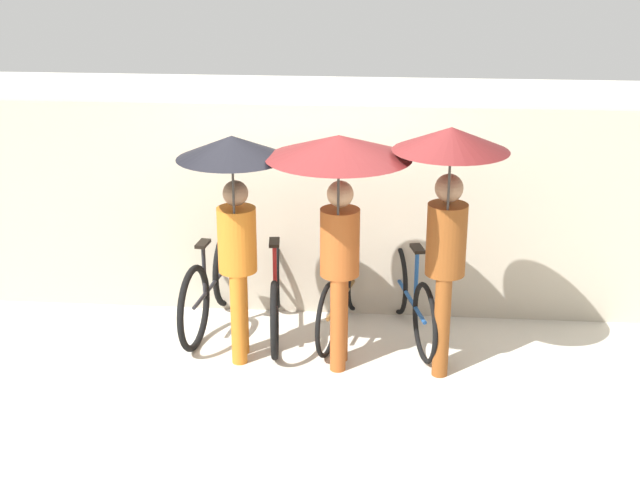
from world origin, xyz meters
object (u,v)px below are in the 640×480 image
object	(u,v)px
parked_bicycle_1	(276,293)
pedestrian_leading	(234,193)
parked_bicycle_0	(211,285)
pedestrian_trailing	(449,191)
pedestrian_center	(339,182)
parked_bicycle_2	(343,294)
parked_bicycle_3	(410,296)

from	to	relation	value
parked_bicycle_1	pedestrian_leading	distance (m)	1.33
parked_bicycle_0	pedestrian_trailing	xyz separation A→B (m)	(2.05, -0.79, 1.19)
parked_bicycle_1	pedestrian_trailing	distance (m)	2.03
parked_bicycle_1	pedestrian_center	world-z (taller)	pedestrian_center
parked_bicycle_2	pedestrian_center	size ratio (longest dim) A/B	0.82
pedestrian_leading	pedestrian_trailing	distance (m)	1.68
parked_bicycle_3	pedestrian_leading	world-z (taller)	pedestrian_leading
parked_bicycle_2	pedestrian_leading	world-z (taller)	pedestrian_leading
parked_bicycle_1	pedestrian_trailing	xyz separation A→B (m)	(1.45, -0.73, 1.22)
parked_bicycle_1	parked_bicycle_2	bearing A→B (deg)	-92.02
pedestrian_center	pedestrian_trailing	bearing A→B (deg)	-177.54
parked_bicycle_0	parked_bicycle_3	size ratio (longest dim) A/B	1.05
parked_bicycle_0	pedestrian_leading	bearing A→B (deg)	-146.05
pedestrian_trailing	parked_bicycle_1	bearing A→B (deg)	-21.94
parked_bicycle_0	pedestrian_leading	size ratio (longest dim) A/B	0.88
parked_bicycle_1	parked_bicycle_3	xyz separation A→B (m)	(1.21, 0.01, 0.01)
parked_bicycle_2	pedestrian_trailing	bearing A→B (deg)	-121.12
pedestrian_trailing	pedestrian_leading	bearing A→B (deg)	2.23
parked_bicycle_2	pedestrian_center	world-z (taller)	pedestrian_center
parked_bicycle_2	parked_bicycle_3	world-z (taller)	parked_bicycle_3
parked_bicycle_3	pedestrian_leading	size ratio (longest dim) A/B	0.84
pedestrian_leading	pedestrian_trailing	bearing A→B (deg)	173.43
parked_bicycle_1	parked_bicycle_2	distance (m)	0.61
parked_bicycle_3	parked_bicycle_2	bearing A→B (deg)	72.77
pedestrian_center	pedestrian_trailing	xyz separation A→B (m)	(0.84, -0.00, -0.05)
parked_bicycle_3	pedestrian_trailing	world-z (taller)	pedestrian_trailing
pedestrian_center	pedestrian_trailing	world-z (taller)	pedestrian_trailing
parked_bicycle_2	pedestrian_trailing	distance (m)	1.68
parked_bicycle_1	parked_bicycle_2	world-z (taller)	parked_bicycle_1
parked_bicycle_0	parked_bicycle_2	bearing A→B (deg)	-84.45
parked_bicycle_1	pedestrian_center	bearing A→B (deg)	-146.55
parked_bicycle_1	pedestrian_leading	bearing A→B (deg)	154.68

